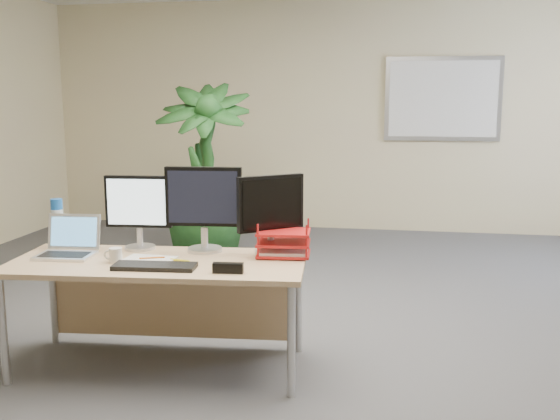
% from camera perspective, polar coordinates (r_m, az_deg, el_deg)
% --- Properties ---
extents(floor, '(8.00, 8.00, 0.00)m').
position_cam_1_polar(floor, '(3.83, -0.09, -13.65)').
color(floor, '#444449').
rests_on(floor, ground).
extents(back_wall, '(7.00, 0.04, 2.70)m').
position_cam_1_polar(back_wall, '(7.48, 5.27, 8.54)').
color(back_wall, beige).
rests_on(back_wall, floor).
extents(whiteboard, '(1.30, 0.04, 0.95)m').
position_cam_1_polar(whiteboard, '(7.44, 14.66, 9.79)').
color(whiteboard, '#A1A2A6').
rests_on(whiteboard, back_wall).
extents(desk, '(1.71, 0.83, 0.64)m').
position_cam_1_polar(desk, '(3.73, -10.64, -6.17)').
color(desk, tan).
rests_on(desk, floor).
extents(floor_plant, '(0.92, 0.92, 1.50)m').
position_cam_1_polar(floor_plant, '(5.79, -6.97, 2.14)').
color(floor_plant, '#163C18').
rests_on(floor_plant, floor).
extents(monitor_left, '(0.41, 0.18, 0.45)m').
position_cam_1_polar(monitor_left, '(3.86, -12.81, 0.24)').
color(monitor_left, '#B9B9BE').
rests_on(monitor_left, desk).
extents(monitor_right, '(0.46, 0.21, 0.51)m').
position_cam_1_polar(monitor_right, '(3.73, -6.99, 0.61)').
color(monitor_right, '#B9B9BE').
rests_on(monitor_right, desk).
extents(monitor_dark, '(0.35, 0.29, 0.47)m').
position_cam_1_polar(monitor_dark, '(3.64, -0.84, 0.08)').
color(monitor_dark, '#B9B9BE').
rests_on(monitor_dark, desk).
extents(laptop, '(0.34, 0.30, 0.23)m').
position_cam_1_polar(laptop, '(3.87, -18.72, -3.05)').
color(laptop, silver).
rests_on(laptop, desk).
extents(keyboard, '(0.46, 0.18, 0.02)m').
position_cam_1_polar(keyboard, '(3.44, -11.39, -5.06)').
color(keyboard, black).
rests_on(keyboard, desk).
extents(coffee_mug, '(0.11, 0.07, 0.08)m').
position_cam_1_polar(coffee_mug, '(3.62, -14.84, -4.01)').
color(coffee_mug, silver).
rests_on(coffee_mug, desk).
extents(spiral_notebook, '(0.29, 0.23, 0.01)m').
position_cam_1_polar(spiral_notebook, '(3.60, -11.97, -4.53)').
color(spiral_notebook, silver).
rests_on(spiral_notebook, desk).
extents(orange_pen, '(0.14, 0.06, 0.01)m').
position_cam_1_polar(orange_pen, '(3.61, -11.61, -4.30)').
color(orange_pen, orange).
rests_on(orange_pen, spiral_notebook).
extents(yellow_highlighter, '(0.12, 0.04, 0.02)m').
position_cam_1_polar(yellow_highlighter, '(3.56, -9.15, -4.59)').
color(yellow_highlighter, yellow).
rests_on(yellow_highlighter, desk).
extents(water_bottle, '(0.08, 0.08, 0.30)m').
position_cam_1_polar(water_bottle, '(4.08, -19.66, -1.22)').
color(water_bottle, silver).
rests_on(water_bottle, desk).
extents(letter_tray, '(0.32, 0.25, 0.14)m').
position_cam_1_polar(letter_tray, '(3.63, 0.33, -3.23)').
color(letter_tray, '#B31616').
rests_on(letter_tray, desk).
extents(stapler, '(0.16, 0.06, 0.05)m').
position_cam_1_polar(stapler, '(3.30, -4.77, -5.30)').
color(stapler, black).
rests_on(stapler, desk).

